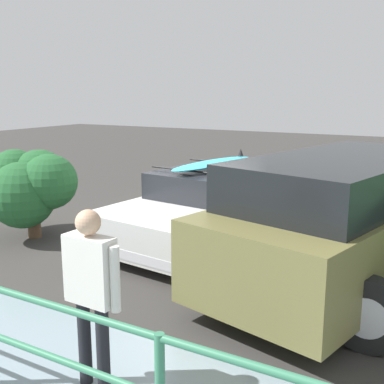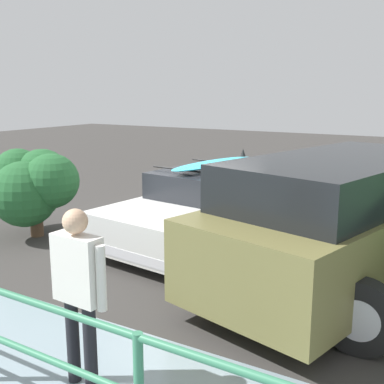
# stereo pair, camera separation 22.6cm
# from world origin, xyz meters

# --- Properties ---
(ground_plane) EXTENTS (44.00, 44.00, 0.02)m
(ground_plane) POSITION_xyz_m (0.00, 0.00, -0.01)
(ground_plane) COLOR #383533
(ground_plane) RESTS_ON ground
(parking_stripe) EXTENTS (0.12, 4.12, 0.00)m
(parking_stripe) POSITION_xyz_m (-1.90, -0.03, 0.00)
(parking_stripe) COLOR silver
(parking_stripe) RESTS_ON ground
(sedan_car) EXTENTS (2.80, 4.53, 1.50)m
(sedan_car) POSITION_xyz_m (-0.64, -0.08, 0.59)
(sedan_car) COLOR silver
(sedan_car) RESTS_ON ground
(suv_car) EXTENTS (3.28, 4.92, 1.76)m
(suv_car) POSITION_xyz_m (-3.17, 0.99, 0.92)
(suv_car) COLOR brown
(suv_car) RESTS_ON ground
(person_bystander) EXTENTS (0.63, 0.22, 1.62)m
(person_bystander) POSITION_xyz_m (-1.75, 4.37, 0.97)
(person_bystander) COLOR black
(person_bystander) RESTS_ON ground
(railing_fence) EXTENTS (10.18, 0.24, 1.03)m
(railing_fence) POSITION_xyz_m (-1.78, 4.90, 0.70)
(railing_fence) COLOR #387F5B
(railing_fence) RESTS_ON ground
(bush_near_left) EXTENTS (1.78, 1.59, 1.57)m
(bush_near_left) POSITION_xyz_m (2.15, 1.42, 0.93)
(bush_near_left) COLOR brown
(bush_near_left) RESTS_ON ground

